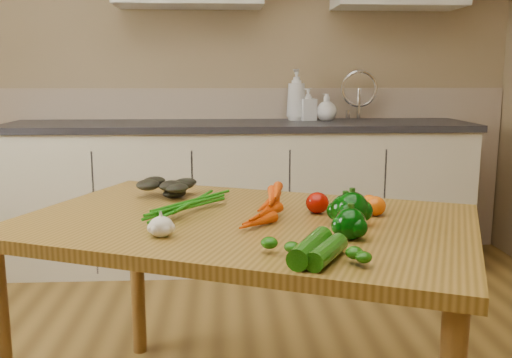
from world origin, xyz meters
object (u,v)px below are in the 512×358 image
object	(u,v)px
soap_bottle_c	(327,107)
zucchini_b	(311,248)
soap_bottle_b	(308,104)
leafy_greens	(167,183)
tomato_a	(317,203)
table	(245,244)
garlic_bulb	(161,227)
tomato_b	(369,203)
pepper_a	(345,210)
soap_bottle_a	(296,95)
pepper_c	(350,224)
carrot_bunch	(242,207)
tomato_c	(375,206)
zucchini_a	(327,252)
pepper_b	(352,209)

from	to	relation	value
soap_bottle_c	zucchini_b	size ratio (longest dim) A/B	0.78
soap_bottle_b	zucchini_b	distance (m)	2.33
leafy_greens	tomato_a	distance (m)	0.60
table	garlic_bulb	world-z (taller)	garlic_bulb
tomato_b	soap_bottle_b	bearing A→B (deg)	88.04
pepper_a	zucchini_b	xyz separation A→B (m)	(-0.15, -0.31, -0.02)
soap_bottle_a	garlic_bulb	bearing A→B (deg)	-82.34
garlic_bulb	pepper_c	bearing A→B (deg)	-5.70
carrot_bunch	tomato_c	distance (m)	0.43
carrot_bunch	leafy_greens	size ratio (longest dim) A/B	1.30
soap_bottle_c	tomato_b	world-z (taller)	soap_bottle_c
soap_bottle_b	pepper_a	distance (m)	2.00
table	leafy_greens	xyz separation A→B (m)	(-0.27, 0.36, 0.13)
table	soap_bottle_b	world-z (taller)	soap_bottle_b
garlic_bulb	soap_bottle_c	bearing A→B (deg)	68.08
zucchini_a	zucchini_b	distance (m)	0.05
leafy_greens	garlic_bulb	world-z (taller)	leafy_greens
soap_bottle_c	pepper_a	world-z (taller)	soap_bottle_c
pepper_b	tomato_c	size ratio (longest dim) A/B	1.47
soap_bottle_a	pepper_c	size ratio (longest dim) A/B	3.75
tomato_c	zucchini_a	distance (m)	0.50
soap_bottle_a	soap_bottle_c	bearing A→B (deg)	13.97
soap_bottle_b	tomato_a	xyz separation A→B (m)	(-0.24, -1.83, -0.22)
tomato_b	zucchini_b	size ratio (longest dim) A/B	0.29
soap_bottle_b	garlic_bulb	bearing A→B (deg)	-29.96
garlic_bulb	zucchini_a	bearing A→B (deg)	-29.62
table	soap_bottle_a	size ratio (longest dim) A/B	5.01
pepper_c	garlic_bulb	bearing A→B (deg)	174.30
soap_bottle_c	tomato_c	size ratio (longest dim) A/B	2.43
table	soap_bottle_a	distance (m)	1.99
tomato_b	soap_bottle_a	bearing A→B (deg)	90.33
soap_bottle_b	zucchini_b	bearing A→B (deg)	-19.13
garlic_bulb	pepper_a	world-z (taller)	pepper_a
zucchini_b	pepper_c	bearing A→B (deg)	49.99
pepper_a	zucchini_b	distance (m)	0.35
table	zucchini_b	bearing A→B (deg)	-47.38
pepper_a	tomato_a	size ratio (longest dim) A/B	1.20
soap_bottle_b	soap_bottle_c	world-z (taller)	soap_bottle_b
tomato_b	pepper_c	bearing A→B (deg)	-113.18
tomato_c	zucchini_b	world-z (taller)	tomato_c
tomato_b	pepper_a	bearing A→B (deg)	-125.98
soap_bottle_c	zucchini_a	xyz separation A→B (m)	(-0.41, -2.31, -0.22)
soap_bottle_c	soap_bottle_a	bearing A→B (deg)	-50.88
zucchini_b	pepper_b	bearing A→B (deg)	60.42
soap_bottle_b	soap_bottle_a	bearing A→B (deg)	-119.94
pepper_c	soap_bottle_a	bearing A→B (deg)	86.77
tomato_b	zucchini_b	xyz separation A→B (m)	(-0.27, -0.47, -0.00)
garlic_bulb	tomato_a	world-z (taller)	tomato_a
soap_bottle_b	leafy_greens	size ratio (longest dim) A/B	1.04
soap_bottle_c	pepper_a	bearing A→B (deg)	41.29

